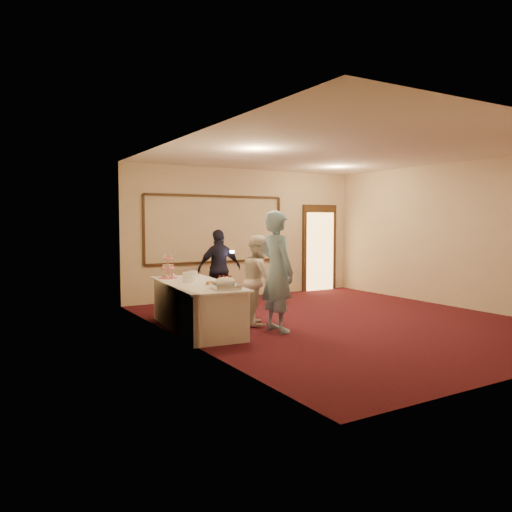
% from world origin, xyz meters
% --- Properties ---
extents(floor, '(7.00, 7.00, 0.00)m').
position_xyz_m(floor, '(0.00, 0.00, 0.00)').
color(floor, black).
rests_on(floor, ground).
extents(room_walls, '(6.04, 7.04, 3.02)m').
position_xyz_m(room_walls, '(0.00, 0.00, 2.03)').
color(room_walls, beige).
rests_on(room_walls, floor).
extents(wall_molding, '(3.45, 0.04, 1.55)m').
position_xyz_m(wall_molding, '(-0.80, 3.47, 1.60)').
color(wall_molding, black).
rests_on(wall_molding, room_walls).
extents(doorway, '(1.05, 0.07, 2.20)m').
position_xyz_m(doorway, '(2.15, 3.45, 1.08)').
color(doorway, black).
rests_on(doorway, floor).
extents(buffet_table, '(1.23, 2.59, 0.77)m').
position_xyz_m(buffet_table, '(-2.51, 0.70, 0.39)').
color(buffet_table, silver).
rests_on(buffet_table, floor).
extents(pavlova_tray, '(0.46, 0.58, 0.19)m').
position_xyz_m(pavlova_tray, '(-2.45, -0.20, 0.85)').
color(pavlova_tray, silver).
rests_on(pavlova_tray, buffet_table).
extents(cupcake_stand, '(0.33, 0.33, 0.48)m').
position_xyz_m(cupcake_stand, '(-2.69, 1.55, 0.94)').
color(cupcake_stand, '#EC6088').
rests_on(cupcake_stand, buffet_table).
extents(plate_stack_a, '(0.20, 0.20, 0.17)m').
position_xyz_m(plate_stack_a, '(-2.62, 0.78, 0.85)').
color(plate_stack_a, white).
rests_on(plate_stack_a, buffet_table).
extents(plate_stack_b, '(0.18, 0.18, 0.15)m').
position_xyz_m(plate_stack_b, '(-2.41, 1.12, 0.85)').
color(plate_stack_b, white).
rests_on(plate_stack_b, buffet_table).
extents(tart, '(0.25, 0.25, 0.05)m').
position_xyz_m(tart, '(-2.40, 0.32, 0.79)').
color(tart, white).
rests_on(tart, buffet_table).
extents(man, '(0.49, 0.73, 1.95)m').
position_xyz_m(man, '(-1.45, -0.08, 0.98)').
color(man, '#81B1D1').
rests_on(man, floor).
extents(woman, '(0.86, 0.94, 1.55)m').
position_xyz_m(woman, '(-1.41, 0.54, 0.77)').
color(woman, white).
rests_on(woman, floor).
extents(guest, '(0.96, 0.43, 1.61)m').
position_xyz_m(guest, '(-1.26, 2.39, 0.81)').
color(guest, black).
rests_on(guest, floor).
extents(camera_flash, '(0.08, 0.06, 0.05)m').
position_xyz_m(camera_flash, '(-1.11, 2.13, 1.16)').
color(camera_flash, white).
rests_on(camera_flash, guest).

